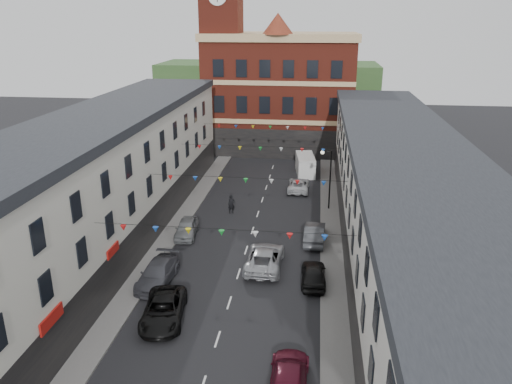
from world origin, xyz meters
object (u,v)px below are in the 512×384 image
at_px(car_left_e, 187,228).
at_px(car_right_f, 299,185).
at_px(car_right_d, 314,274).
at_px(car_right_c, 289,376).
at_px(car_right_e, 315,233).
at_px(car_left_d, 158,273).
at_px(white_van, 305,165).
at_px(pedestrian, 231,204).
at_px(car_left_c, 163,310).
at_px(street_lamp, 328,172).
at_px(moving_car, 265,257).

distance_m(car_left_e, car_right_f, 16.06).
distance_m(car_right_d, car_right_f, 20.18).
relative_size(car_right_c, car_right_e, 1.03).
relative_size(car_left_d, white_van, 1.00).
bearing_deg(pedestrian, car_left_e, -142.11).
relative_size(car_left_e, car_right_c, 0.89).
xyz_separation_m(car_right_c, car_right_f, (-0.80, 30.94, -0.04)).
bearing_deg(white_van, car_left_c, -110.52).
height_order(car_left_e, car_right_e, car_right_e).
bearing_deg(car_left_c, car_left_e, 90.21).
height_order(street_lamp, car_left_c, street_lamp).
xyz_separation_m(car_left_c, pedestrian, (1.16, 18.31, 0.19)).
distance_m(car_left_d, car_right_f, 23.23).
bearing_deg(car_left_d, car_right_f, 68.69).
bearing_deg(car_right_f, car_right_d, 96.50).
height_order(car_right_e, car_right_f, car_right_e).
distance_m(car_right_e, white_van, 19.42).
distance_m(car_right_d, car_right_e, 7.01).
distance_m(car_left_c, car_left_d, 4.82).
relative_size(car_left_d, car_right_f, 1.08).
distance_m(car_left_c, car_right_d, 10.86).
height_order(street_lamp, car_left_e, street_lamp).
height_order(street_lamp, car_right_d, street_lamp).
bearing_deg(white_van, car_right_d, -93.85).
xyz_separation_m(car_left_c, moving_car, (5.51, 7.79, 0.06)).
xyz_separation_m(car_right_d, moving_car, (-3.70, 2.03, 0.06)).
height_order(car_left_d, car_right_e, car_right_e).
relative_size(car_right_e, car_right_f, 0.98).
relative_size(car_left_c, moving_car, 0.93).
distance_m(street_lamp, car_left_d, 20.27).
bearing_deg(car_right_e, car_right_f, -79.45).
distance_m(car_left_d, pedestrian, 14.15).
height_order(moving_car, pedestrian, pedestrian).
bearing_deg(pedestrian, car_right_c, -98.19).
height_order(car_left_c, white_van, white_van).
bearing_deg(car_left_e, car_right_d, -36.99).
relative_size(car_left_c, car_left_e, 1.23).
bearing_deg(car_right_e, pedestrian, -32.29).
bearing_deg(car_left_c, car_right_e, 46.34).
bearing_deg(car_right_d, car_left_e, -33.27).
relative_size(car_left_d, pedestrian, 2.80).
relative_size(car_left_e, car_right_e, 0.91).
bearing_deg(pedestrian, car_left_d, -126.77).
xyz_separation_m(car_right_d, car_right_e, (-0.01, 7.01, 0.05)).
distance_m(car_left_e, pedestrian, 6.42).
height_order(car_left_d, car_right_f, car_left_d).
xyz_separation_m(street_lamp, pedestrian, (-9.10, -2.15, -2.98)).
relative_size(street_lamp, car_left_e, 1.39).
xyz_separation_m(white_van, pedestrian, (-6.68, -13.82, -0.22)).
bearing_deg(car_right_f, car_right_e, 99.34).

